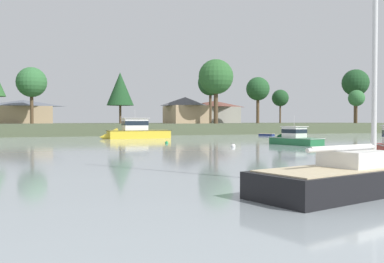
% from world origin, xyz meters
% --- Properties ---
extents(far_shore_bank, '(171.18, 44.50, 2.06)m').
position_xyz_m(far_shore_bank, '(0.00, 88.50, 1.03)').
color(far_shore_bank, '#4C563D').
rests_on(far_shore_bank, ground).
extents(dinghy_navy, '(2.42, 2.90, 0.51)m').
position_xyz_m(dinghy_navy, '(29.27, 59.06, 0.13)').
color(dinghy_navy, navy).
rests_on(dinghy_navy, ground).
extents(cruiser_green, '(3.42, 7.35, 3.90)m').
position_xyz_m(cruiser_green, '(17.59, 33.54, 0.45)').
color(cruiser_green, '#236B3D').
rests_on(cruiser_green, ground).
extents(sailboat_black, '(9.86, 5.07, 14.36)m').
position_xyz_m(sailboat_black, '(2.55, 5.87, 0.29)').
color(sailboat_black, black).
rests_on(sailboat_black, ground).
extents(cruiser_yellow, '(10.62, 3.36, 5.37)m').
position_xyz_m(cruiser_yellow, '(4.60, 55.64, 0.72)').
color(cruiser_yellow, gold).
rests_on(cruiser_yellow, ground).
extents(mooring_buoy_white, '(0.47, 0.47, 0.52)m').
position_xyz_m(mooring_buoy_white, '(9.68, 31.66, 0.08)').
color(mooring_buoy_white, white).
rests_on(mooring_buoy_white, ground).
extents(mooring_buoy_green, '(0.38, 0.38, 0.43)m').
position_xyz_m(mooring_buoy_green, '(5.39, 40.41, 0.07)').
color(mooring_buoy_green, '#1E8C47').
rests_on(mooring_buoy_green, ground).
extents(shore_tree_inland_a, '(5.46, 5.46, 10.79)m').
position_xyz_m(shore_tree_inland_a, '(39.97, 81.70, 10.02)').
color(shore_tree_inland_a, brown).
rests_on(shore_tree_inland_a, far_shore_bank).
extents(shore_tree_inland_c, '(6.19, 6.19, 12.97)m').
position_xyz_m(shore_tree_inland_c, '(31.52, 90.26, 11.86)').
color(shore_tree_inland_c, brown).
rests_on(shore_tree_inland_c, far_shore_bank).
extents(shore_tree_center_right, '(3.79, 3.79, 7.78)m').
position_xyz_m(shore_tree_center_right, '(61.49, 73.60, 7.86)').
color(shore_tree_center_right, brown).
rests_on(shore_tree_center_right, far_shore_bank).
extents(shore_tree_left, '(5.65, 5.65, 10.72)m').
position_xyz_m(shore_tree_left, '(7.83, 82.51, 9.30)').
color(shore_tree_left, brown).
rests_on(shore_tree_left, far_shore_bank).
extents(shore_tree_center_left, '(6.81, 6.81, 13.75)m').
position_xyz_m(shore_tree_center_left, '(68.07, 81.56, 12.32)').
color(shore_tree_center_left, brown).
rests_on(shore_tree_center_left, far_shore_bank).
extents(shore_tree_inland_b, '(7.16, 7.16, 13.19)m').
position_xyz_m(shore_tree_inland_b, '(25.94, 73.87, 11.58)').
color(shore_tree_inland_b, brown).
rests_on(shore_tree_inland_b, far_shore_bank).
extents(shore_tree_left_mid, '(5.92, 5.92, 11.17)m').
position_xyz_m(shore_tree_left_mid, '(-9.58, 83.46, 10.21)').
color(shore_tree_left_mid, brown).
rests_on(shore_tree_left_mid, far_shore_bank).
extents(shore_tree_far_right, '(4.12, 4.12, 8.30)m').
position_xyz_m(shore_tree_far_right, '(48.02, 84.93, 8.25)').
color(shore_tree_far_right, brown).
rests_on(shore_tree_far_right, far_shore_bank).
extents(cottage_near_water, '(8.13, 10.63, 5.81)m').
position_xyz_m(cottage_near_water, '(22.25, 82.48, 5.07)').
color(cottage_near_water, tan).
rests_on(cottage_near_water, far_shore_bank).
extents(cottage_eastern, '(12.70, 7.66, 5.76)m').
position_xyz_m(cottage_eastern, '(34.92, 95.60, 5.03)').
color(cottage_eastern, '#9E998E').
rests_on(cottage_eastern, far_shore_bank).
extents(cottage_hillside, '(12.75, 7.46, 5.11)m').
position_xyz_m(cottage_hillside, '(-11.30, 93.11, 4.69)').
color(cottage_hillside, tan).
rests_on(cottage_hillside, far_shore_bank).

